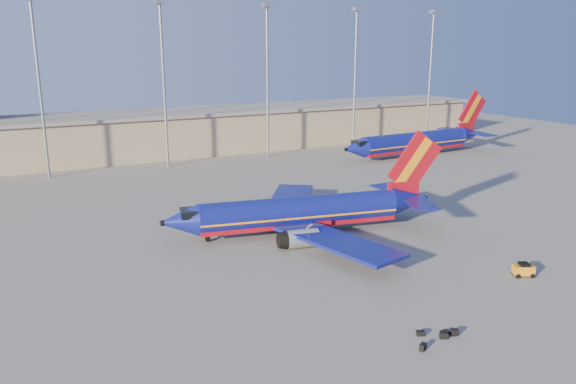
% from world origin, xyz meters
% --- Properties ---
extents(ground, '(220.00, 220.00, 0.00)m').
position_xyz_m(ground, '(0.00, 0.00, 0.00)').
color(ground, slate).
rests_on(ground, ground).
extents(terminal_building, '(122.00, 16.00, 8.50)m').
position_xyz_m(terminal_building, '(10.00, 58.00, 4.32)').
color(terminal_building, gray).
rests_on(terminal_building, ground).
extents(light_mast_row, '(101.60, 1.60, 28.65)m').
position_xyz_m(light_mast_row, '(5.00, 46.00, 17.55)').
color(light_mast_row, gray).
rests_on(light_mast_row, ground).
extents(aircraft_main, '(33.39, 31.82, 11.40)m').
position_xyz_m(aircraft_main, '(-1.16, 1.90, 2.44)').
color(aircraft_main, navy).
rests_on(aircraft_main, ground).
extents(aircraft_second, '(36.45, 14.17, 12.34)m').
position_xyz_m(aircraft_second, '(41.85, 33.47, 2.83)').
color(aircraft_second, navy).
rests_on(aircraft_second, ground).
extents(baggage_tug, '(2.14, 1.78, 1.33)m').
position_xyz_m(baggage_tug, '(10.81, -18.83, 0.69)').
color(baggage_tug, orange).
rests_on(baggage_tug, ground).
extents(luggage_pile, '(4.17, 2.33, 0.51)m').
position_xyz_m(luggage_pile, '(-4.45, -24.16, 0.22)').
color(luggage_pile, black).
rests_on(luggage_pile, ground).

